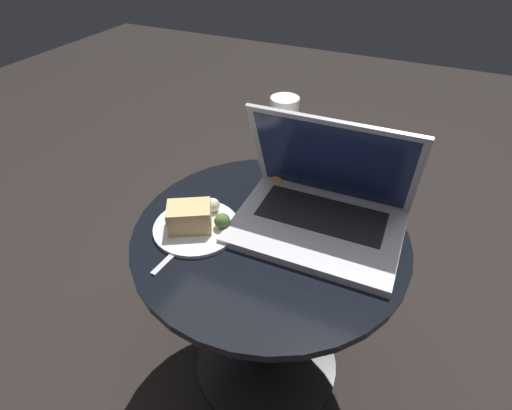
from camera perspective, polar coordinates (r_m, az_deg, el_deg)
ground_plane at (r=1.29m, az=1.47°, el=-21.44°), size 6.00×6.00×0.00m
table at (r=1.00m, az=1.80°, el=-11.02°), size 0.61×0.61×0.53m
laptop at (r=0.88m, az=9.37°, el=-0.08°), size 0.36×0.27×0.25m
beer_glass at (r=0.97m, az=3.86°, el=8.87°), size 0.07×0.07×0.23m
snack_plate at (r=0.88m, az=-8.63°, el=-2.28°), size 0.19×0.19×0.07m
fork at (r=0.86m, az=-10.09°, el=-5.37°), size 0.03×0.18×0.00m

